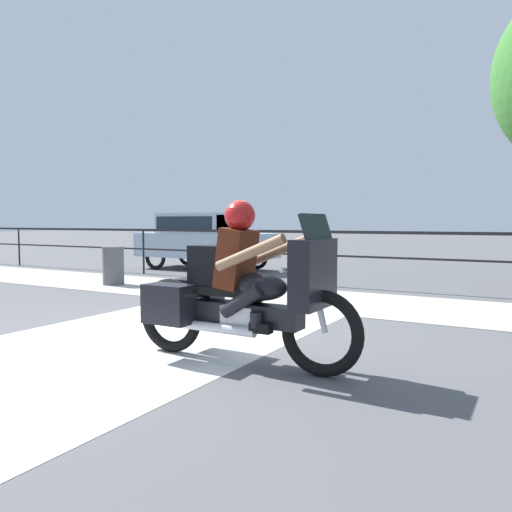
% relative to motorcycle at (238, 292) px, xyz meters
% --- Properties ---
extents(ground_plane, '(120.00, 120.00, 0.00)m').
position_rel_motorcycle_xyz_m(ground_plane, '(-1.37, 0.55, -0.69)').
color(ground_plane, '#565659').
extents(sidewalk_band, '(44.00, 2.40, 0.01)m').
position_rel_motorcycle_xyz_m(sidewalk_band, '(-1.37, 3.95, -0.68)').
color(sidewalk_band, '#B7B2A8').
rests_on(sidewalk_band, ground).
extents(crosswalk_band, '(3.13, 6.00, 0.01)m').
position_rel_motorcycle_xyz_m(crosswalk_band, '(-1.47, 0.35, -0.68)').
color(crosswalk_band, silver).
rests_on(crosswalk_band, ground).
extents(fence_railing, '(36.00, 0.05, 1.16)m').
position_rel_motorcycle_xyz_m(fence_railing, '(-1.37, 5.79, 0.23)').
color(fence_railing, black).
rests_on(fence_railing, ground).
extents(motorcycle, '(2.43, 0.76, 1.55)m').
position_rel_motorcycle_xyz_m(motorcycle, '(0.00, 0.00, 0.00)').
color(motorcycle, black).
rests_on(motorcycle, ground).
extents(parked_car, '(3.93, 1.61, 1.59)m').
position_rel_motorcycle_xyz_m(parked_car, '(-5.78, 7.48, 0.22)').
color(parked_car, '#9EB2C6').
rests_on(parked_car, ground).
extents(trash_bin, '(0.47, 0.47, 0.82)m').
position_rel_motorcycle_xyz_m(trash_bin, '(-5.41, 3.69, -0.27)').
color(trash_bin, '#515156').
rests_on(trash_bin, ground).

